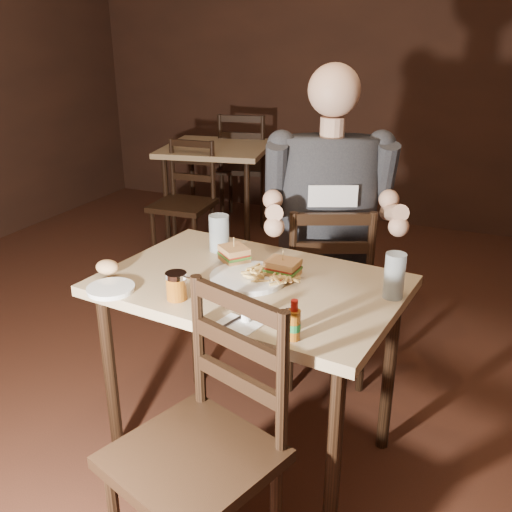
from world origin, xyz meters
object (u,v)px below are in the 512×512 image
at_px(bg_table, 217,157).
at_px(bg_chair_near, 183,205).
at_px(glass_left, 219,233).
at_px(glass_right, 394,276).
at_px(syrup_dispenser, 176,286).
at_px(dinner_plate, 248,279).
at_px(main_table, 251,303).
at_px(chair_near, 193,458).
at_px(diner, 331,186).
at_px(bg_chair_far, 246,167).
at_px(side_plate, 111,290).
at_px(hot_sauce, 294,320).
at_px(chair_far, 324,290).

relative_size(bg_table, bg_chair_near, 1.07).
height_order(glass_left, glass_right, glass_right).
distance_m(bg_chair_near, syrup_dispenser, 2.27).
relative_size(bg_chair_near, dinner_plate, 3.18).
bearing_deg(syrup_dispenser, glass_left, 105.13).
height_order(main_table, glass_left, glass_left).
height_order(bg_table, glass_left, glass_left).
height_order(chair_near, diner, diner).
xyz_separation_m(bg_chair_far, glass_left, (1.06, -2.56, 0.36)).
height_order(bg_chair_far, side_plate, bg_chair_far).
bearing_deg(hot_sauce, dinner_plate, 132.03).
bearing_deg(chair_far, bg_chair_near, -60.07).
relative_size(chair_near, bg_chair_near, 1.06).
bearing_deg(hot_sauce, bg_table, 121.79).
relative_size(bg_table, syrup_dispenser, 9.66).
bearing_deg(diner, bg_chair_far, 99.13).
bearing_deg(syrup_dispenser, side_plate, -164.30).
bearing_deg(main_table, bg_chair_far, 115.05).
distance_m(bg_table, hot_sauce, 3.03).
bearing_deg(side_plate, glass_left, 71.62).
relative_size(bg_chair_near, diner, 0.85).
bearing_deg(main_table, chair_far, 82.85).
relative_size(diner, syrup_dispenser, 10.59).
xyz_separation_m(glass_left, syrup_dispenser, (0.08, -0.47, -0.03)).
xyz_separation_m(glass_left, side_plate, (-0.17, -0.51, -0.07)).
distance_m(main_table, side_plate, 0.51).
height_order(bg_chair_near, hot_sauce, hot_sauce).
xyz_separation_m(chair_far, dinner_plate, (-0.09, -0.68, 0.32)).
xyz_separation_m(chair_far, bg_chair_far, (-1.39, 2.11, 0.03)).
bearing_deg(main_table, bg_chair_near, 127.66).
xyz_separation_m(main_table, diner, (0.11, 0.63, 0.31)).
bearing_deg(bg_chair_far, chair_far, 108.98).
distance_m(bg_chair_far, dinner_plate, 3.09).
bearing_deg(dinner_plate, chair_far, 82.21).
xyz_separation_m(chair_far, glass_left, (-0.33, -0.45, 0.39)).
bearing_deg(bg_chair_near, hot_sauce, -56.08).
distance_m(bg_chair_near, glass_left, 1.85).
bearing_deg(bg_chair_far, dinner_plate, 100.57).
xyz_separation_m(bg_chair_far, diner, (1.41, -2.16, 0.50)).
height_order(dinner_plate, hot_sauce, hot_sauce).
xyz_separation_m(main_table, side_plate, (-0.41, -0.28, 0.10)).
height_order(main_table, syrup_dispenser, syrup_dispenser).
relative_size(main_table, side_plate, 7.02).
bearing_deg(glass_left, glass_right, -11.66).
relative_size(glass_left, glass_right, 0.95).
distance_m(bg_chair_far, side_plate, 3.21).
bearing_deg(glass_right, main_table, -171.71).
xyz_separation_m(bg_chair_near, diner, (1.41, -1.06, 0.55)).
distance_m(main_table, bg_table, 2.59).
distance_m(chair_near, glass_right, 0.88).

